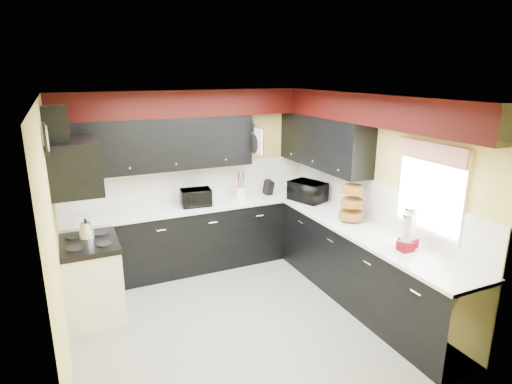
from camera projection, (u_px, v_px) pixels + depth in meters
ground at (240, 317)px, 4.92m from camera, size 3.60×3.60×0.00m
wall_back at (192, 178)px, 6.16m from camera, size 3.60×0.06×2.50m
wall_right at (373, 195)px, 5.30m from camera, size 0.06×3.60×2.50m
wall_left at (55, 242)px, 3.86m from camera, size 0.06×3.60×2.50m
ceiling at (238, 96)px, 4.24m from camera, size 3.60×3.60×0.06m
cab_back at (200, 237)px, 6.11m from camera, size 3.60×0.60×0.90m
cab_right at (364, 268)px, 5.14m from camera, size 0.60×3.00×0.90m
counter_back at (199, 206)px, 5.98m from camera, size 3.62×0.64×0.04m
counter_right at (367, 232)px, 5.01m from camera, size 0.64×3.02×0.04m
splash_back at (192, 182)px, 6.16m from camera, size 3.60×0.02×0.50m
splash_right at (372, 200)px, 5.31m from camera, size 0.02×3.60×0.50m
upper_back at (157, 144)px, 5.65m from camera, size 2.60×0.35×0.70m
upper_right at (323, 142)px, 5.87m from camera, size 0.35×1.80×0.70m
soffit_back at (192, 103)px, 5.71m from camera, size 3.60×0.36×0.35m
soffit_right at (378, 109)px, 4.78m from camera, size 0.36×3.24×0.35m
stove at (93, 281)px, 4.86m from camera, size 0.60×0.75×0.86m
cooktop at (89, 244)px, 4.74m from camera, size 0.62×0.77×0.06m
hood at (74, 166)px, 4.47m from camera, size 0.50×0.78×0.55m
hood_duct at (56, 126)px, 4.31m from camera, size 0.24×0.40×0.40m
window at (431, 190)px, 4.43m from camera, size 0.03×0.86×0.96m
valance at (431, 152)px, 4.29m from camera, size 0.04×0.88×0.20m
pan_top at (250, 125)px, 6.06m from camera, size 0.03×0.22×0.40m
pan_mid at (254, 144)px, 6.02m from camera, size 0.03×0.28×0.46m
pan_low at (247, 143)px, 6.25m from camera, size 0.03×0.24×0.42m
cut_board at (258, 141)px, 5.90m from camera, size 0.03×0.26×0.35m
baskets at (352, 202)px, 5.25m from camera, size 0.27×0.27×0.50m
clock at (46, 139)px, 3.85m from camera, size 0.03×0.30×0.30m
deco_plate at (398, 117)px, 4.71m from camera, size 0.03×0.24×0.24m
toaster_oven at (196, 197)px, 5.89m from camera, size 0.44×0.38×0.23m
microwave at (308, 191)px, 6.10m from camera, size 0.49×0.59×0.28m
utensil_crock at (241, 193)px, 6.18m from camera, size 0.22×0.22×0.17m
knife_block at (268, 188)px, 6.41m from camera, size 0.12×0.15×0.22m
kettle at (86, 230)px, 4.84m from camera, size 0.21×0.21×0.17m
dispenser_a at (410, 228)px, 4.47m from camera, size 0.18×0.18×0.42m
dispenser_b at (407, 234)px, 4.38m from camera, size 0.14×0.14×0.37m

